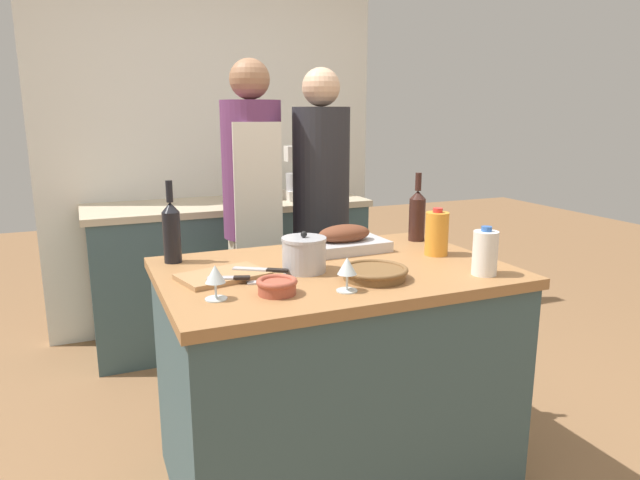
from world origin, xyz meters
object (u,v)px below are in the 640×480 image
milk_jug (485,253)px  stand_mixer (299,177)px  condiment_bottle_short (249,187)px  juice_jug (437,233)px  roasting_pan (344,241)px  person_cook_guest (321,211)px  mixing_bowl (277,286)px  stock_pot (304,254)px  wine_glass_right (347,268)px  knife_paring (230,278)px  wine_bottle_green (417,214)px  condiment_bottle_tall (259,193)px  cutting_board (223,276)px  knife_bread (270,282)px  wine_bottle_dark (172,231)px  wine_glass_left (215,276)px  knife_chef (262,270)px  wicker_basket (374,272)px  person_cook_aproned (253,210)px

milk_jug → stand_mixer: (-0.01, 1.87, 0.08)m
stand_mixer → condiment_bottle_short: bearing=150.7°
juice_jug → condiment_bottle_short: size_ratio=1.14×
roasting_pan → person_cook_guest: size_ratio=0.21×
mixing_bowl → stand_mixer: 1.95m
stock_pot → wine_glass_right: size_ratio=1.44×
condiment_bottle_short → wine_glass_right: bearing=-96.9°
milk_jug → wine_glass_right: size_ratio=1.55×
stock_pot → knife_paring: bearing=-171.3°
wine_bottle_green → condiment_bottle_tall: wine_bottle_green is taller
cutting_board → juice_jug: bearing=-0.7°
juice_jug → knife_bread: bearing=-172.1°
condiment_bottle_tall → juice_jug: bearing=-78.2°
wine_bottle_green → wine_bottle_dark: bearing=177.9°
wine_bottle_dark → wine_bottle_green: bearing=-2.1°
juice_jug → condiment_bottle_tall: (-0.31, 1.48, -0.01)m
cutting_board → stand_mixer: stand_mixer is taller
cutting_board → knife_bread: bearing=-40.2°
stock_pot → knife_bread: 0.19m
wine_glass_right → person_cook_guest: person_cook_guest is taller
wine_glass_left → knife_chef: (0.22, 0.20, -0.06)m
condiment_bottle_tall → wine_glass_right: bearing=-97.7°
knife_paring → wine_bottle_dark: bearing=110.2°
wine_glass_left → condiment_bottle_short: condiment_bottle_short is taller
juice_jug → roasting_pan: bearing=147.4°
wicker_basket → juice_jug: 0.46m
knife_paring → cutting_board: bearing=95.1°
wicker_basket → knife_bread: bearing=163.8°
wine_bottle_dark → person_cook_aproned: 0.79m
wine_bottle_green → condiment_bottle_tall: (-0.38, 1.22, -0.04)m
cutting_board → wine_bottle_green: wine_bottle_green is taller
stock_pot → condiment_bottle_tall: size_ratio=1.11×
knife_chef → person_cook_guest: 1.06m
juice_jug → wine_bottle_dark: bearing=163.5°
wine_bottle_dark → wine_glass_right: wine_bottle_dark is taller
knife_bread → condiment_bottle_short: bearing=76.2°
mixing_bowl → knife_chef: (0.02, 0.23, -0.01)m
wine_glass_right → knife_chef: (-0.20, 0.29, -0.06)m
wine_bottle_green → wine_bottle_dark: wine_bottle_dark is taller
roasting_pan → wine_glass_right: 0.56m
cutting_board → condiment_bottle_short: size_ratio=1.98×
mixing_bowl → wine_bottle_dark: wine_bottle_dark is taller
wine_glass_left → knife_bread: 0.25m
cutting_board → juice_jug: (0.89, -0.01, 0.08)m
condiment_bottle_short → wicker_basket: bearing=-92.7°
wine_bottle_dark → wine_glass_left: (0.05, -0.52, -0.05)m
wine_bottle_dark → condiment_bottle_tall: size_ratio=2.15×
wicker_basket → knife_chef: bearing=150.3°
person_cook_aproned → stand_mixer: bearing=56.7°
stand_mixer → condiment_bottle_tall: (-0.29, -0.07, -0.08)m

